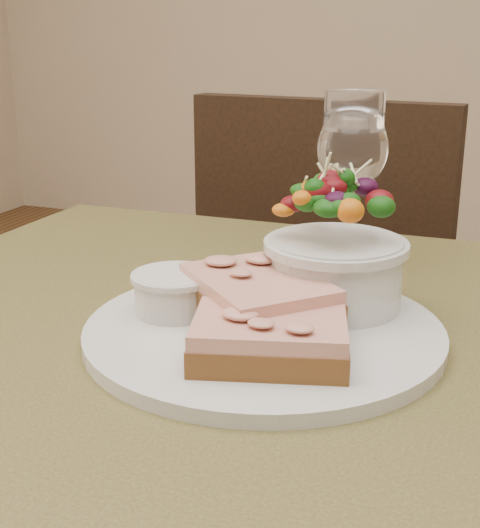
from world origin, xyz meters
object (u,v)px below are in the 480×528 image
at_px(salad_bowl, 336,242).
at_px(wine_glass, 352,154).
at_px(sandwich_back, 258,296).
at_px(ramekin, 175,291).
at_px(sandwich_front, 270,338).
at_px(cafe_table, 229,454).
at_px(chair_far, 341,409).
at_px(dinner_plate, 264,331).

xyz_separation_m(salad_bowl, wine_glass, (-0.02, 0.16, 0.05)).
relative_size(sandwich_back, wine_glass, 0.90).
bearing_deg(salad_bowl, ramekin, -152.34).
relative_size(sandwich_front, sandwich_back, 0.86).
bearing_deg(cafe_table, sandwich_back, 61.79).
bearing_deg(cafe_table, salad_bowl, 55.58).
bearing_deg(sandwich_back, sandwich_front, -19.41).
bearing_deg(cafe_table, sandwich_front, -34.80).
distance_m(cafe_table, chair_far, 0.83).
bearing_deg(wine_glass, chair_far, 101.94).
relative_size(sandwich_back, salad_bowl, 1.24).
xyz_separation_m(chair_far, dinner_plate, (0.08, -0.72, 0.46)).
height_order(sandwich_back, salad_bowl, salad_bowl).
relative_size(cafe_table, sandwich_front, 5.91).
bearing_deg(salad_bowl, cafe_table, -124.42).
bearing_deg(sandwich_front, chair_far, 82.53).
height_order(cafe_table, dinner_plate, dinner_plate).
height_order(dinner_plate, wine_glass, wine_glass).
bearing_deg(wine_glass, sandwich_front, -88.99).
relative_size(dinner_plate, sandwich_front, 2.24).
xyz_separation_m(chair_far, sandwich_front, (0.11, -0.78, 0.48)).
distance_m(dinner_plate, ramekin, 0.09).
distance_m(dinner_plate, salad_bowl, 0.10).
relative_size(cafe_table, salad_bowl, 6.30).
xyz_separation_m(ramekin, salad_bowl, (0.13, 0.07, 0.04)).
bearing_deg(ramekin, wine_glass, 65.67).
relative_size(dinner_plate, salad_bowl, 2.39).
bearing_deg(chair_far, salad_bowl, 105.92).
relative_size(sandwich_front, wine_glass, 0.77).
bearing_deg(chair_far, sandwich_back, 101.05).
bearing_deg(wine_glass, sandwich_back, -96.46).
bearing_deg(cafe_table, ramekin, 155.61).
bearing_deg(wine_glass, ramekin, -114.33).
bearing_deg(sandwich_back, dinner_plate, 34.28).
bearing_deg(ramekin, sandwich_front, -29.10).
bearing_deg(dinner_plate, ramekin, 179.59).
height_order(sandwich_back, wine_glass, wine_glass).
bearing_deg(dinner_plate, sandwich_front, -67.12).
xyz_separation_m(sandwich_front, wine_glass, (-0.01, 0.29, 0.10)).
distance_m(cafe_table, sandwich_front, 0.14).
height_order(chair_far, ramekin, chair_far).
height_order(cafe_table, chair_far, chair_far).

